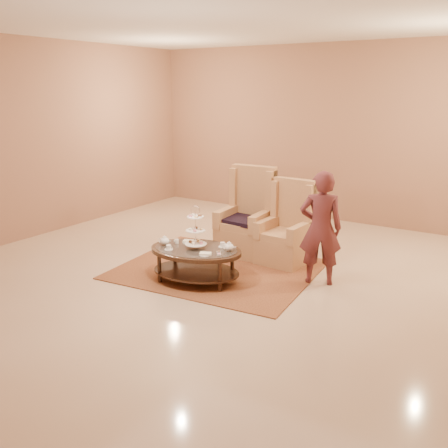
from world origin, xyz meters
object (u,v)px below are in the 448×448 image
Objects in this scene: armchair_left at (247,224)px; person at (321,228)px; tea_table at (196,255)px; armchair_right at (287,235)px.

person is at bearing -26.16° from armchair_left.
tea_table is 0.92× the size of person.
tea_table is at bearing -112.34° from armchair_right.
armchair_right is 0.81× the size of person.
armchair_right is at bearing 52.91° from tea_table.
person reaches higher than tea_table.
tea_table is at bearing 6.06° from person.
armchair_right is at bearing -61.72° from person.
armchair_left is at bearing 80.87° from tea_table.
tea_table is 1.13× the size of armchair_right.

